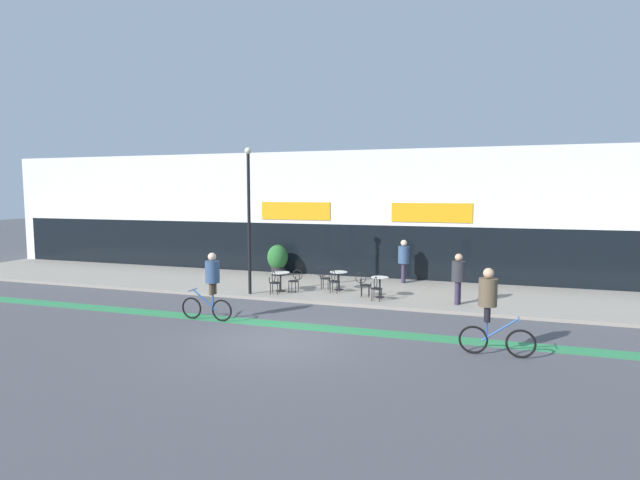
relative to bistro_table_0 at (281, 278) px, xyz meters
name	(u,v)px	position (x,y,z in m)	size (l,w,h in m)	color
ground_plane	(273,341)	(2.19, -5.76, -0.66)	(120.00, 120.00, 0.00)	#4C4C51
sidewalk_slab	(344,289)	(2.19, 1.49, -0.60)	(40.00, 5.50, 0.12)	gray
storefront_facade	(370,214)	(2.19, 6.21, 2.28)	(40.00, 4.06, 5.91)	silver
bike_lane_stripe	(295,326)	(2.19, -4.16, -0.66)	(36.00, 0.70, 0.01)	#2D844C
bistro_table_0	(281,278)	(0.00, 0.00, 0.00)	(0.72, 0.72, 0.75)	black
bistro_table_1	(339,277)	(2.10, 0.97, -0.02)	(0.69, 0.69, 0.73)	black
bistro_table_2	(380,283)	(3.95, 0.07, 0.00)	(0.64, 0.64, 0.77)	black
cafe_chair_0_near	(274,281)	(0.01, -0.63, -0.02)	(0.44, 0.59, 0.90)	black
cafe_chair_0_side	(295,279)	(0.63, 0.00, -0.02)	(0.58, 0.42, 0.90)	black
cafe_chair_1_near	(334,280)	(2.10, 0.35, -0.02)	(0.42, 0.58, 0.90)	black
cafe_chair_1_side	(324,276)	(1.48, 0.97, -0.02)	(0.58, 0.42, 0.90)	black
cafe_chair_2_near	(376,287)	(3.94, -0.56, -0.02)	(0.43, 0.59, 0.90)	black
cafe_chair_2_side	(363,283)	(3.32, 0.06, -0.02)	(0.60, 0.45, 0.90)	black
planter_pot	(278,259)	(-1.60, 3.48, 0.23)	(0.96, 0.96, 1.43)	#232326
lamp_post	(249,211)	(-0.93, -0.83, 2.65)	(0.26, 0.26, 5.57)	black
cyclist_0	(490,305)	(7.74, -5.19, 0.60)	(1.82, 0.48, 2.18)	black
cyclist_1	(211,281)	(-0.51, -4.39, 0.59)	(1.77, 0.48, 2.15)	black
pedestrian_near_end	(458,274)	(6.75, -0.18, 0.52)	(0.57, 0.57, 1.78)	#382D47
pedestrian_far_end	(404,257)	(4.32, 3.38, 0.56)	(0.50, 0.50, 1.85)	#382D47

